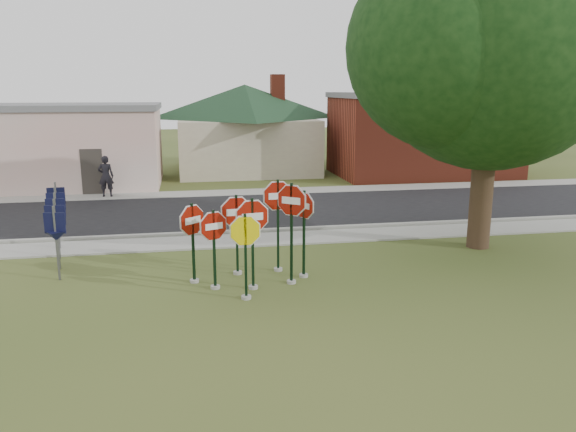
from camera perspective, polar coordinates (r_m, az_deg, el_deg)
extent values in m
plane|color=#384B1C|center=(13.50, -2.95, -8.71)|extent=(120.00, 120.00, 0.00)
cube|color=gray|center=(18.69, -5.10, -2.50)|extent=(60.00, 1.60, 0.06)
cube|color=black|center=(23.05, -6.11, 0.39)|extent=(60.00, 7.00, 0.04)
cube|color=gray|center=(27.25, -6.78, 2.32)|extent=(60.00, 1.60, 0.06)
cube|color=gray|center=(19.64, -5.37, -1.63)|extent=(60.00, 0.20, 0.14)
cylinder|color=gray|center=(14.35, -3.55, -7.21)|extent=(0.24, 0.24, 0.08)
cube|color=black|center=(14.01, -3.61, -2.87)|extent=(0.07, 0.06, 2.34)
cylinder|color=white|center=(13.83, -3.66, -0.06)|extent=(1.16, 0.18, 1.17)
cylinder|color=maroon|center=(13.83, -3.66, -0.06)|extent=(1.07, 0.18, 1.08)
cube|color=white|center=(13.83, -3.66, -0.06)|extent=(0.53, 0.09, 0.19)
cylinder|color=gray|center=(13.70, -4.26, -8.22)|extent=(0.24, 0.24, 0.08)
cube|color=black|center=(13.37, -4.33, -4.17)|extent=(0.06, 0.05, 2.10)
cylinder|color=white|center=(13.20, -4.38, -1.52)|extent=(1.03, 0.02, 1.03)
cylinder|color=#DBC706|center=(13.20, -4.38, -1.52)|extent=(0.95, 0.02, 0.95)
cylinder|color=gray|center=(14.44, -7.39, -7.17)|extent=(0.24, 0.24, 0.08)
cube|color=black|center=(14.14, -7.51, -3.43)|extent=(0.08, 0.07, 2.04)
cylinder|color=white|center=(13.98, -7.58, -1.03)|extent=(0.94, 0.42, 1.02)
cylinder|color=maroon|center=(13.98, -7.58, -1.03)|extent=(0.87, 0.40, 0.94)
cube|color=white|center=(13.98, -7.58, -1.03)|extent=(0.43, 0.20, 0.16)
cylinder|color=gray|center=(14.70, 0.35, -6.70)|extent=(0.24, 0.24, 0.08)
cube|color=black|center=(14.32, 0.36, -1.85)|extent=(0.08, 0.08, 2.65)
cylinder|color=white|center=(14.13, 0.36, 1.59)|extent=(0.90, 0.70, 1.12)
cylinder|color=maroon|center=(14.13, 0.36, 1.59)|extent=(0.83, 0.65, 1.04)
cube|color=white|center=(14.13, 0.36, 1.59)|extent=(0.41, 0.32, 0.18)
cylinder|color=gray|center=(15.68, -1.01, -5.43)|extent=(0.24, 0.24, 0.08)
cube|color=black|center=(15.34, -1.02, -1.01)|extent=(0.06, 0.05, 2.57)
cylinder|color=white|center=(15.16, -1.04, 2.06)|extent=(1.13, 0.07, 1.13)
cylinder|color=maroon|center=(15.16, -1.04, 2.06)|extent=(1.04, 0.07, 1.04)
cube|color=white|center=(15.16, -1.04, 2.06)|extent=(0.52, 0.04, 0.18)
cylinder|color=gray|center=(15.47, -5.13, -5.74)|extent=(0.24, 0.24, 0.08)
cube|color=black|center=(15.16, -5.21, -1.94)|extent=(0.06, 0.06, 2.20)
cylinder|color=white|center=(15.02, -5.26, 0.41)|extent=(1.17, 0.13, 1.17)
cylinder|color=maroon|center=(15.02, -5.26, 0.41)|extent=(1.08, 0.13, 1.09)
cube|color=white|center=(15.02, -5.26, 0.41)|extent=(0.54, 0.06, 0.19)
cylinder|color=gray|center=(15.19, 1.60, -6.05)|extent=(0.24, 0.24, 0.08)
cube|color=black|center=(14.86, 1.63, -1.88)|extent=(0.07, 0.08, 2.36)
cylinder|color=white|center=(14.68, 1.65, 1.08)|extent=(0.52, 0.85, 0.98)
cylinder|color=maroon|center=(14.68, 1.65, 1.08)|extent=(0.48, 0.79, 0.91)
cube|color=white|center=(14.68, 1.65, 1.08)|extent=(0.24, 0.39, 0.16)
cylinder|color=gray|center=(14.97, -9.48, -6.51)|extent=(0.24, 0.24, 0.08)
cube|color=black|center=(14.67, -9.62, -2.76)|extent=(0.08, 0.08, 2.11)
cylinder|color=white|center=(14.52, -9.71, -0.42)|extent=(0.85, 0.74, 1.11)
cylinder|color=maroon|center=(14.52, -9.71, -0.42)|extent=(0.79, 0.69, 1.03)
cube|color=white|center=(14.52, -9.71, -0.42)|extent=(0.39, 0.34, 0.18)
cube|color=#59595E|center=(15.86, -22.45, -2.60)|extent=(0.05, 0.05, 2.00)
cube|color=black|center=(15.73, -22.62, -0.67)|extent=(0.55, 0.13, 0.55)
cone|color=black|center=(15.81, -22.52, -1.90)|extent=(0.65, 0.65, 0.25)
cube|color=#59595E|center=(16.85, -22.43, -1.73)|extent=(0.05, 0.05, 2.00)
cube|color=black|center=(16.73, -22.59, 0.09)|extent=(0.55, 0.09, 0.55)
cone|color=black|center=(16.80, -22.48, -1.07)|extent=(0.62, 0.62, 0.25)
cube|color=#59595E|center=(17.84, -22.40, -0.96)|extent=(0.05, 0.05, 2.00)
cube|color=black|center=(17.72, -22.55, 0.76)|extent=(0.55, 0.05, 0.55)
cone|color=black|center=(17.79, -22.46, -0.34)|extent=(0.58, 0.58, 0.25)
cube|color=#59595E|center=(18.83, -22.38, -0.27)|extent=(0.05, 0.05, 2.00)
cube|color=black|center=(18.73, -22.52, 1.37)|extent=(0.55, 0.05, 0.55)
cone|color=black|center=(18.79, -22.43, 0.32)|extent=(0.58, 0.58, 0.25)
cube|color=#59595E|center=(19.83, -22.36, 0.35)|extent=(0.05, 0.05, 2.00)
cube|color=black|center=(19.73, -22.50, 1.91)|extent=(0.55, 0.09, 0.55)
cone|color=black|center=(19.79, -22.41, 0.91)|extent=(0.62, 0.62, 0.25)
cube|color=beige|center=(31.50, -23.99, 6.34)|extent=(12.00, 6.00, 4.00)
cube|color=slate|center=(31.38, -24.33, 10.05)|extent=(12.20, 6.20, 0.30)
cube|color=#332D28|center=(28.11, -19.26, 4.22)|extent=(1.00, 0.10, 2.20)
cube|color=#BCB395|center=(34.81, -4.33, 7.25)|extent=(8.00, 8.00, 3.20)
pyramid|color=black|center=(34.65, -4.43, 13.18)|extent=(11.60, 11.60, 2.00)
cube|color=maroon|center=(34.91, -1.08, 12.89)|extent=(0.80, 0.80, 1.60)
cube|color=maroon|center=(33.90, 13.53, 7.89)|extent=(10.00, 6.00, 4.50)
cube|color=slate|center=(33.80, 13.74, 11.86)|extent=(10.20, 6.20, 0.30)
cube|color=white|center=(30.39, 12.29, 8.08)|extent=(2.00, 0.08, 0.90)
cylinder|color=#302115|center=(18.51, 19.22, 4.46)|extent=(0.70, 0.70, 4.97)
sphere|color=black|center=(18.40, 20.15, 16.58)|extent=(7.80, 7.80, 7.80)
cylinder|color=#302115|center=(45.19, 21.47, 8.19)|extent=(0.50, 0.50, 4.00)
sphere|color=black|center=(45.10, 21.85, 12.74)|extent=(5.60, 5.60, 5.60)
imported|color=black|center=(27.26, -18.01, 3.87)|extent=(0.72, 0.49, 1.90)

